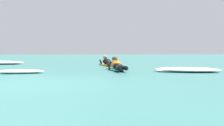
# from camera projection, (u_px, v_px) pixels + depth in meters

# --- Properties ---
(ground_plane) EXTENTS (120.00, 120.00, 0.00)m
(ground_plane) POSITION_uv_depth(u_px,v_px,m) (49.00, 64.00, 15.99)
(ground_plane) COLOR #387A75
(surfer_near) EXTENTS (0.54, 2.59, 0.55)m
(surfer_near) POSITION_uv_depth(u_px,v_px,m) (117.00, 66.00, 10.75)
(surfer_near) COLOR #2DB2D1
(surfer_near) RESTS_ON ground
(surfer_far) EXTENTS (0.73, 2.68, 0.53)m
(surfer_far) POSITION_uv_depth(u_px,v_px,m) (107.00, 63.00, 14.55)
(surfer_far) COLOR yellow
(surfer_far) RESTS_ON ground
(whitewater_front) EXTENTS (1.58, 0.67, 0.12)m
(whitewater_front) POSITION_uv_depth(u_px,v_px,m) (19.00, 72.00, 9.21)
(whitewater_front) COLOR white
(whitewater_front) RESTS_ON ground
(whitewater_back) EXTENTS (2.41, 1.83, 0.16)m
(whitewater_back) POSITION_uv_depth(u_px,v_px,m) (187.00, 70.00, 9.87)
(whitewater_back) COLOR white
(whitewater_back) RESTS_ON ground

